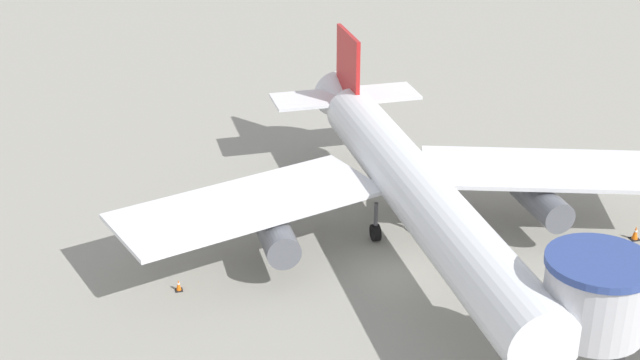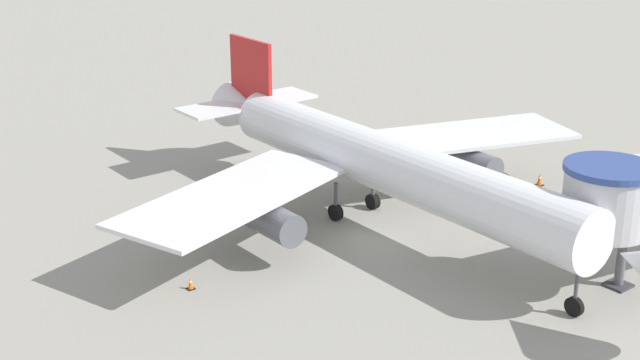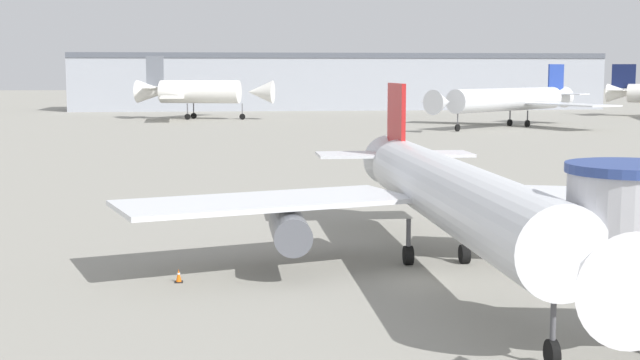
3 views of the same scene
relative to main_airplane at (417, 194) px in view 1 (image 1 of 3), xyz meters
The scene contains 4 objects.
ground_plane 3.91m from the main_airplane, 129.32° to the right, with size 800.00×800.00×0.00m, color gray.
main_airplane is the anchor object (origin of this frame).
traffic_cone_starboard_wing 12.42m from the main_airplane, ahead, with size 0.48×0.48×0.78m.
traffic_cone_port_wing 12.40m from the main_airplane, behind, with size 0.35×0.35×0.59m.
Camera 1 is at (-13.75, -35.66, 22.74)m, focal length 50.00 mm.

